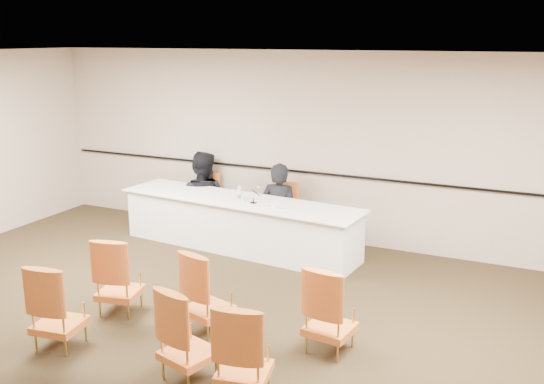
{
  "coord_description": "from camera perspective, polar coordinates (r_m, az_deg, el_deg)",
  "views": [
    {
      "loc": [
        3.2,
        -4.82,
        3.2
      ],
      "look_at": [
        -0.26,
        2.6,
        1.09
      ],
      "focal_mm": 40.0,
      "sensor_mm": 36.0,
      "label": 1
    }
  ],
  "objects": [
    {
      "name": "panelist_main_chair",
      "position": [
        9.62,
        0.7,
        -2.02
      ],
      "size": [
        0.54,
        0.54,
        0.95
      ],
      "primitive_type": null,
      "rotation": [
        0.0,
        0.0,
        -0.09
      ],
      "color": "#D65126",
      "rests_on": "ground"
    },
    {
      "name": "panelist_main",
      "position": [
        9.63,
        0.7,
        -2.27
      ],
      "size": [
        0.66,
        0.46,
        1.72
      ],
      "primitive_type": "imported",
      "rotation": [
        0.0,
        0.0,
        3.22
      ],
      "color": "black",
      "rests_on": "ground"
    },
    {
      "name": "wall_rail",
      "position": [
        9.58,
        4.85,
        1.73
      ],
      "size": [
        9.8,
        0.04,
        0.03
      ],
      "primitive_type": "cube",
      "color": "black",
      "rests_on": "wall_back"
    },
    {
      "name": "aud_chair_back_mid",
      "position": [
        5.95,
        -7.86,
        -12.99
      ],
      "size": [
        0.62,
        0.62,
        0.95
      ],
      "primitive_type": null,
      "rotation": [
        0.0,
        0.0,
        -0.27
      ],
      "color": "#D65126",
      "rests_on": "ground"
    },
    {
      "name": "drinking_glass",
      "position": [
        9.06,
        -2.74,
        -0.68
      ],
      "size": [
        0.08,
        0.08,
        0.1
      ],
      "primitive_type": "cylinder",
      "rotation": [
        0.0,
        0.0,
        0.24
      ],
      "color": "silver",
      "rests_on": "panel_table"
    },
    {
      "name": "aud_chair_front_left",
      "position": [
        7.43,
        -14.21,
        -7.55
      ],
      "size": [
        0.6,
        0.6,
        0.95
      ],
      "primitive_type": null,
      "rotation": [
        0.0,
        0.0,
        0.22
      ],
      "color": "#D65126",
      "rests_on": "ground"
    },
    {
      "name": "aud_chair_front_right",
      "position": [
        6.39,
        5.53,
        -10.87
      ],
      "size": [
        0.56,
        0.56,
        0.95
      ],
      "primitive_type": null,
      "rotation": [
        0.0,
        0.0,
        -0.12
      ],
      "color": "#D65126",
      "rests_on": "ground"
    },
    {
      "name": "water_bottle",
      "position": [
        9.16,
        -3.08,
        -0.09
      ],
      "size": [
        0.09,
        0.09,
        0.23
      ],
      "primitive_type": null,
      "rotation": [
        0.0,
        0.0,
        0.3
      ],
      "color": "#18877A",
      "rests_on": "panel_table"
    },
    {
      "name": "panelist_second",
      "position": [
        10.44,
        -6.56,
        -1.21
      ],
      "size": [
        1.02,
        0.86,
        1.86
      ],
      "primitive_type": "imported",
      "rotation": [
        0.0,
        0.0,
        3.32
      ],
      "color": "black",
      "rests_on": "ground"
    },
    {
      "name": "floor",
      "position": [
        6.62,
        -7.75,
        -14.64
      ],
      "size": [
        10.0,
        10.0,
        0.0
      ],
      "primitive_type": "plane",
      "color": "black",
      "rests_on": "ground"
    },
    {
      "name": "panelist_second_chair",
      "position": [
        10.42,
        -6.58,
        -0.81
      ],
      "size": [
        0.54,
        0.54,
        0.95
      ],
      "primitive_type": null,
      "rotation": [
        0.0,
        0.0,
        -0.09
      ],
      "color": "#D65126",
      "rests_on": "ground"
    },
    {
      "name": "aud_chair_front_mid",
      "position": [
        6.81,
        -6.05,
        -9.25
      ],
      "size": [
        0.62,
        0.62,
        0.95
      ],
      "primitive_type": null,
      "rotation": [
        0.0,
        0.0,
        -0.28
      ],
      "color": "#D65126",
      "rests_on": "ground"
    },
    {
      "name": "microphone",
      "position": [
        8.98,
        -1.75,
        -0.31
      ],
      "size": [
        0.12,
        0.19,
        0.25
      ],
      "primitive_type": null,
      "rotation": [
        0.0,
        0.0,
        -0.16
      ],
      "color": "black",
      "rests_on": "panel_table"
    },
    {
      "name": "ceiling",
      "position": [
        5.79,
        -8.78,
        12.29
      ],
      "size": [
        10.0,
        10.0,
        0.0
      ],
      "primitive_type": "plane",
      "rotation": [
        3.14,
        0.0,
        0.0
      ],
      "color": "white",
      "rests_on": "ground"
    },
    {
      "name": "panel_table",
      "position": [
        9.36,
        -3.1,
        -3.01
      ],
      "size": [
        4.01,
        1.26,
        0.79
      ],
      "primitive_type": null,
      "rotation": [
        0.0,
        0.0,
        -0.09
      ],
      "color": "white",
      "rests_on": "ground"
    },
    {
      "name": "papers",
      "position": [
        9.02,
        -1.59,
        -1.05
      ],
      "size": [
        0.36,
        0.31,
        0.0
      ],
      "primitive_type": "cube",
      "rotation": [
        0.0,
        0.0,
        -0.38
      ],
      "color": "white",
      "rests_on": "panel_table"
    },
    {
      "name": "coffee_cup",
      "position": [
        8.73,
        0.22,
        -1.17
      ],
      "size": [
        0.1,
        0.1,
        0.12
      ],
      "primitive_type": "cylinder",
      "rotation": [
        0.0,
        0.0,
        0.24
      ],
      "color": "white",
      "rests_on": "panel_table"
    },
    {
      "name": "aud_chair_back_right",
      "position": [
        5.62,
        -2.67,
        -14.61
      ],
      "size": [
        0.59,
        0.59,
        0.95
      ],
      "primitive_type": null,
      "rotation": [
        0.0,
        0.0,
        0.2
      ],
      "color": "#D65126",
      "rests_on": "ground"
    },
    {
      "name": "aud_chair_back_left",
      "position": [
        6.82,
        -19.48,
        -10.0
      ],
      "size": [
        0.57,
        0.57,
        0.95
      ],
      "primitive_type": null,
      "rotation": [
        0.0,
        0.0,
        0.15
      ],
      "color": "#D65126",
      "rests_on": "ground"
    },
    {
      "name": "wall_back",
      "position": [
        9.54,
        4.98,
        4.12
      ],
      "size": [
        10.0,
        0.04,
        3.0
      ],
      "primitive_type": "cube",
      "color": "#B8A491",
      "rests_on": "ground"
    }
  ]
}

